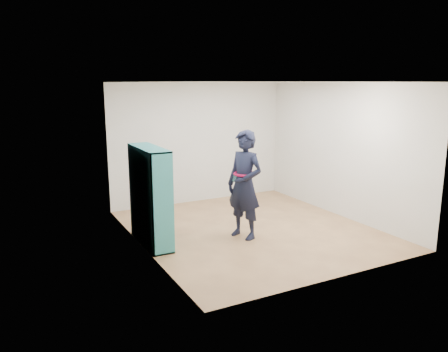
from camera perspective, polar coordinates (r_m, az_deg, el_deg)
floor at (r=7.94m, az=3.66°, el=-6.96°), size 4.50×4.50×0.00m
ceiling at (r=7.51m, az=3.93°, el=12.14°), size 4.50×4.50×0.00m
wall_left at (r=6.81m, az=-10.74°, el=0.96°), size 0.02×4.50×2.60m
wall_right at (r=8.82m, az=14.97°, el=3.27°), size 0.02×4.50×2.60m
wall_back at (r=9.59m, az=-3.26°, el=4.33°), size 4.00×0.02×2.60m
wall_front at (r=5.86m, az=15.34°, el=-1.06°), size 4.00×0.02×2.60m
bookshelf at (r=7.13m, az=-9.79°, el=-2.73°), size 0.35×1.20×1.60m
person at (r=7.30m, az=2.71°, el=-1.14°), size 0.65×0.78×1.83m
smartphone at (r=7.23m, az=1.41°, el=-0.30°), size 0.05×0.10×0.14m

